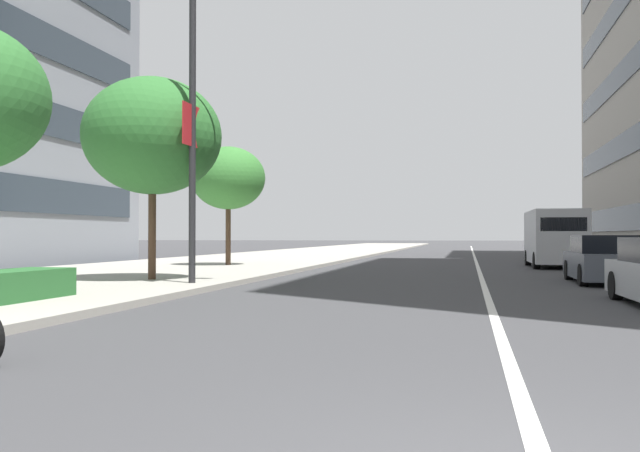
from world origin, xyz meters
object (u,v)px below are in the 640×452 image
(street_tree_mid_sidewalk, at_px, (152,136))
(street_tree_far_plaza, at_px, (228,178))
(delivery_van_ahead, at_px, (555,237))
(street_lamp_with_banners, at_px, (207,97))
(car_approaching_light, at_px, (605,260))

(street_tree_mid_sidewalk, bearing_deg, street_tree_far_plaza, 7.01)
(delivery_van_ahead, height_order, street_lamp_with_banners, street_lamp_with_banners)
(delivery_van_ahead, xyz_separation_m, street_lamp_with_banners, (-14.62, 10.46, 3.71))
(car_approaching_light, distance_m, delivery_van_ahead, 10.22)
(car_approaching_light, bearing_deg, delivery_van_ahead, 1.38)
(street_lamp_with_banners, bearing_deg, street_tree_mid_sidewalk, 61.82)
(car_approaching_light, bearing_deg, street_tree_mid_sidewalk, 104.87)
(street_lamp_with_banners, relative_size, street_tree_mid_sidewalk, 1.42)
(car_approaching_light, distance_m, street_tree_far_plaza, 15.58)
(street_lamp_with_banners, height_order, street_tree_mid_sidewalk, street_lamp_with_banners)
(car_approaching_light, relative_size, street_tree_mid_sidewalk, 0.75)
(street_tree_far_plaza, bearing_deg, street_lamp_with_banners, -163.02)
(street_lamp_with_banners, height_order, street_tree_far_plaza, street_lamp_with_banners)
(car_approaching_light, xyz_separation_m, delivery_van_ahead, (10.19, 0.19, 0.67))
(street_lamp_with_banners, relative_size, street_tree_far_plaza, 1.63)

